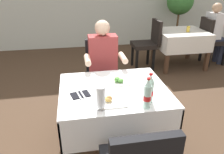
{
  "coord_description": "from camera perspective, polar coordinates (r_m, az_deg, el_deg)",
  "views": [
    {
      "loc": [
        -0.23,
        -1.86,
        1.76
      ],
      "look_at": [
        0.12,
        0.12,
        0.82
      ],
      "focal_mm": 35.14,
      "sensor_mm": 36.0,
      "label": 1
    }
  ],
  "objects": [
    {
      "name": "cola_bottle_primary",
      "position": [
        1.84,
        9.2,
        -4.57
      ],
      "size": [
        0.07,
        0.07,
        0.28
      ],
      "color": "silver",
      "rests_on": "main_dining_table"
    },
    {
      "name": "potted_plant_corner",
      "position": [
        5.92,
        17.16,
        17.08
      ],
      "size": [
        0.64,
        0.64,
        1.48
      ],
      "color": "brown",
      "rests_on": "ground"
    },
    {
      "name": "background_table_tumbler",
      "position": [
        4.62,
        19.2,
        11.7
      ],
      "size": [
        0.06,
        0.06,
        0.11
      ],
      "primitive_type": "cylinder",
      "color": "gold",
      "rests_on": "background_dining_table"
    },
    {
      "name": "background_dining_table",
      "position": [
        4.72,
        17.41,
        9.25
      ],
      "size": [
        0.96,
        0.86,
        0.74
      ],
      "color": "white",
      "rests_on": "ground"
    },
    {
      "name": "seated_diner_far",
      "position": [
        2.84,
        -2.21,
        3.44
      ],
      "size": [
        0.5,
        0.46,
        1.26
      ],
      "color": "#282D42",
      "rests_on": "ground"
    },
    {
      "name": "background_chair_left",
      "position": [
        4.45,
        9.36,
        9.11
      ],
      "size": [
        0.5,
        0.44,
        0.97
      ],
      "color": "black",
      "rests_on": "ground"
    },
    {
      "name": "napkin_cutlery_set",
      "position": [
        2.07,
        -8.24,
        -4.54
      ],
      "size": [
        0.2,
        0.2,
        0.01
      ],
      "color": "black",
      "rests_on": "main_dining_table"
    },
    {
      "name": "beer_glass_left",
      "position": [
        1.79,
        -2.92,
        -5.62
      ],
      "size": [
        0.07,
        0.07,
        0.22
      ],
      "color": "white",
      "rests_on": "main_dining_table"
    },
    {
      "name": "background_chair_right",
      "position": [
        5.07,
        24.47,
        9.16
      ],
      "size": [
        0.5,
        0.44,
        0.97
      ],
      "color": "black",
      "rests_on": "ground"
    },
    {
      "name": "background_patron",
      "position": [
        5.06,
        25.26,
        10.85
      ],
      "size": [
        0.46,
        0.5,
        1.26
      ],
      "color": "#282D42",
      "rests_on": "ground"
    },
    {
      "name": "chair_far_diner_seat",
      "position": [
        3.0,
        -2.47,
        1.41
      ],
      "size": [
        0.44,
        0.5,
        0.97
      ],
      "color": "black",
      "rests_on": "ground"
    },
    {
      "name": "main_dining_table",
      "position": [
        2.25,
        0.45,
        -6.87
      ],
      "size": [
        1.06,
        0.9,
        0.74
      ],
      "color": "white",
      "rests_on": "ground"
    },
    {
      "name": "cola_bottle_secondary",
      "position": [
        1.92,
        9.79,
        -3.23
      ],
      "size": [
        0.07,
        0.07,
        0.28
      ],
      "color": "silver",
      "rests_on": "main_dining_table"
    },
    {
      "name": "ground_plane",
      "position": [
        2.57,
        -2.29,
        -18.06
      ],
      "size": [
        11.0,
        11.0,
        0.0
      ],
      "primitive_type": "plane",
      "color": "#473323"
    },
    {
      "name": "plate_far_diner",
      "position": [
        2.29,
        1.62,
        -0.95
      ],
      "size": [
        0.23,
        0.23,
        0.06
      ],
      "color": "white",
      "rests_on": "main_dining_table"
    },
    {
      "name": "plate_near_camera",
      "position": [
        1.94,
        -0.2,
        -6.15
      ],
      "size": [
        0.23,
        0.23,
        0.06
      ],
      "color": "white",
      "rests_on": "main_dining_table"
    }
  ]
}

